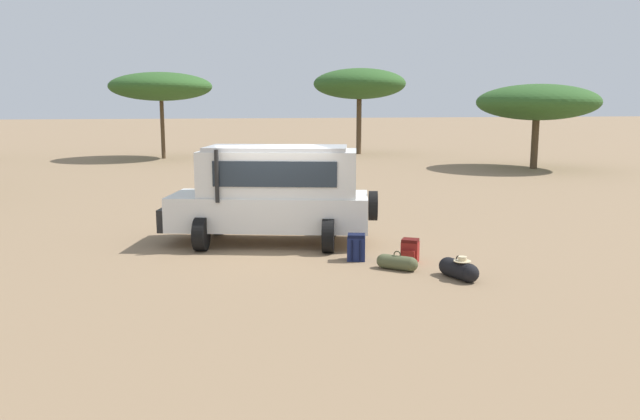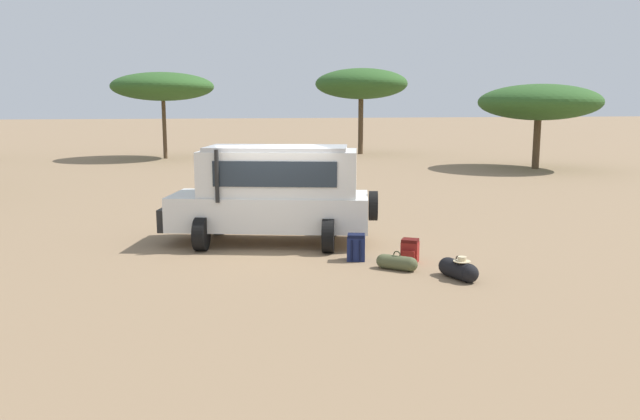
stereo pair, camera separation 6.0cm
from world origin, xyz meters
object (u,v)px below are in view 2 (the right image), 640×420
backpack_beside_front_wheel (410,251)px  acacia_tree_centre_back (163,87)px  safari_vehicle (274,192)px  duffel_bag_soft_canvas (397,263)px  backpack_cluster_center (356,247)px  acacia_tree_far_right (539,102)px  acacia_tree_right_mid (361,84)px  duffel_bag_low_black_case (458,269)px

backpack_beside_front_wheel → acacia_tree_centre_back: acacia_tree_centre_back is taller
safari_vehicle → duffel_bag_soft_canvas: size_ratio=7.25×
safari_vehicle → backpack_cluster_center: size_ratio=9.06×
acacia_tree_far_right → acacia_tree_centre_back: bearing=148.6°
backpack_cluster_center → acacia_tree_right_mid: acacia_tree_right_mid is taller
safari_vehicle → backpack_cluster_center: safari_vehicle is taller
backpack_beside_front_wheel → acacia_tree_far_right: 23.37m
safari_vehicle → acacia_tree_right_mid: (11.37, 27.49, 3.65)m
safari_vehicle → acacia_tree_right_mid: bearing=67.5°
acacia_tree_centre_back → acacia_tree_right_mid: 13.65m
acacia_tree_centre_back → acacia_tree_right_mid: (13.64, 0.45, 0.30)m
backpack_cluster_center → acacia_tree_far_right: 23.75m
backpack_cluster_center → duffel_bag_low_black_case: 2.48m
acacia_tree_far_right → safari_vehicle: bearing=-139.2°
duffel_bag_low_black_case → acacia_tree_centre_back: (-5.23, 31.27, 4.45)m
backpack_beside_front_wheel → acacia_tree_far_right: size_ratio=0.07×
safari_vehicle → backpack_beside_front_wheel: size_ratio=10.49×
safari_vehicle → duffel_bag_soft_canvas: (2.02, -3.27, -1.14)m
acacia_tree_centre_back → backpack_cluster_center: bearing=-82.8°
backpack_cluster_center → safari_vehicle: bearing=122.3°
safari_vehicle → backpack_cluster_center: 2.87m
backpack_beside_front_wheel → safari_vehicle: bearing=133.0°
backpack_cluster_center → acacia_tree_far_right: (15.97, 17.27, 3.31)m
backpack_beside_front_wheel → acacia_tree_right_mid: bearing=73.7°
duffel_bag_low_black_case → acacia_tree_centre_back: 32.01m
backpack_cluster_center → acacia_tree_right_mid: 31.72m
backpack_beside_front_wheel → duffel_bag_low_black_case: bearing=-74.8°
safari_vehicle → duffel_bag_low_black_case: safari_vehicle is taller
acacia_tree_far_right → duffel_bag_low_black_case: bearing=-126.9°
duffel_bag_low_black_case → duffel_bag_soft_canvas: (-0.93, 0.96, -0.04)m
duffel_bag_low_black_case → acacia_tree_right_mid: 33.16m
duffel_bag_soft_canvas → acacia_tree_far_right: size_ratio=0.11×
acacia_tree_right_mid → acacia_tree_far_right: bearing=-64.2°
safari_vehicle → duffel_bag_soft_canvas: 4.01m
backpack_cluster_center → duffel_bag_soft_canvas: 1.16m
duffel_bag_soft_canvas → acacia_tree_right_mid: acacia_tree_right_mid is taller
duffel_bag_low_black_case → acacia_tree_centre_back: acacia_tree_centre_back is taller
backpack_beside_front_wheel → acacia_tree_right_mid: 31.82m
duffel_bag_soft_canvas → duffel_bag_low_black_case: bearing=-45.8°
safari_vehicle → duffel_bag_low_black_case: (2.95, -4.23, -1.10)m
duffel_bag_low_black_case → acacia_tree_right_mid: size_ratio=0.14×
backpack_cluster_center → acacia_tree_centre_back: size_ratio=0.09×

